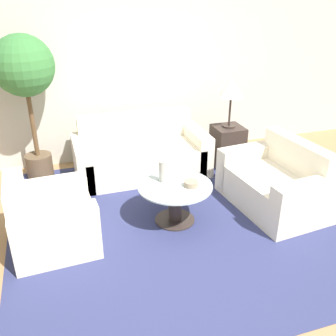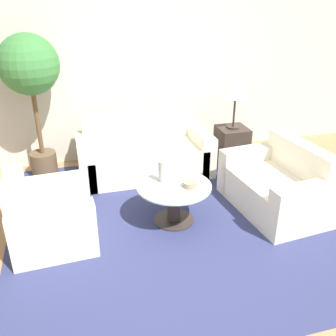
{
  "view_description": "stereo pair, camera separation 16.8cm",
  "coord_description": "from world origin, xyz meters",
  "px_view_note": "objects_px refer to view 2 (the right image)",
  "views": [
    {
      "loc": [
        -1.06,
        -2.76,
        2.39
      ],
      "look_at": [
        0.11,
        0.89,
        0.55
      ],
      "focal_mm": 40.0,
      "sensor_mm": 36.0,
      "label": 1
    },
    {
      "loc": [
        -0.9,
        -2.8,
        2.39
      ],
      "look_at": [
        0.11,
        0.89,
        0.55
      ],
      "focal_mm": 40.0,
      "sensor_mm": 36.0,
      "label": 2
    }
  ],
  "objects_px": {
    "sofa_main": "(144,154)",
    "table_lamp": "(236,90)",
    "coffee_table": "(174,198)",
    "vase": "(162,171)",
    "potted_plant": "(30,74)",
    "armchair": "(47,219)",
    "loveseat": "(279,187)",
    "bowl": "(190,184)"
  },
  "relations": [
    {
      "from": "table_lamp",
      "to": "potted_plant",
      "type": "height_order",
      "value": "potted_plant"
    },
    {
      "from": "table_lamp",
      "to": "potted_plant",
      "type": "distance_m",
      "value": 2.71
    },
    {
      "from": "armchair",
      "to": "bowl",
      "type": "height_order",
      "value": "armchair"
    },
    {
      "from": "sofa_main",
      "to": "table_lamp",
      "type": "xyz_separation_m",
      "value": [
        1.28,
        -0.16,
        0.87
      ]
    },
    {
      "from": "loveseat",
      "to": "vase",
      "type": "xyz_separation_m",
      "value": [
        -1.39,
        0.16,
        0.31
      ]
    },
    {
      "from": "bowl",
      "to": "vase",
      "type": "bearing_deg",
      "value": 142.13
    },
    {
      "from": "armchair",
      "to": "vase",
      "type": "xyz_separation_m",
      "value": [
        1.26,
        0.15,
        0.31
      ]
    },
    {
      "from": "armchair",
      "to": "potted_plant",
      "type": "bearing_deg",
      "value": -0.41
    },
    {
      "from": "potted_plant",
      "to": "bowl",
      "type": "relative_size",
      "value": 12.39
    },
    {
      "from": "armchair",
      "to": "coffee_table",
      "type": "relative_size",
      "value": 1.08
    },
    {
      "from": "sofa_main",
      "to": "bowl",
      "type": "distance_m",
      "value": 1.47
    },
    {
      "from": "coffee_table",
      "to": "bowl",
      "type": "height_order",
      "value": "bowl"
    },
    {
      "from": "armchair",
      "to": "table_lamp",
      "type": "relative_size",
      "value": 1.29
    },
    {
      "from": "sofa_main",
      "to": "potted_plant",
      "type": "xyz_separation_m",
      "value": [
        -1.38,
        0.26,
        1.14
      ]
    },
    {
      "from": "vase",
      "to": "coffee_table",
      "type": "bearing_deg",
      "value": -49.83
    },
    {
      "from": "loveseat",
      "to": "table_lamp",
      "type": "relative_size",
      "value": 1.95
    },
    {
      "from": "armchair",
      "to": "coffee_table",
      "type": "height_order",
      "value": "armchair"
    },
    {
      "from": "armchair",
      "to": "table_lamp",
      "type": "xyz_separation_m",
      "value": [
        2.58,
        1.22,
        0.87
      ]
    },
    {
      "from": "armchair",
      "to": "coffee_table",
      "type": "bearing_deg",
      "value": -91.95
    },
    {
      "from": "armchair",
      "to": "loveseat",
      "type": "height_order",
      "value": "loveseat"
    },
    {
      "from": "vase",
      "to": "sofa_main",
      "type": "bearing_deg",
      "value": 87.93
    },
    {
      "from": "loveseat",
      "to": "coffee_table",
      "type": "distance_m",
      "value": 1.29
    },
    {
      "from": "armchair",
      "to": "vase",
      "type": "height_order",
      "value": "armchair"
    },
    {
      "from": "loveseat",
      "to": "coffee_table",
      "type": "bearing_deg",
      "value": -97.32
    },
    {
      "from": "sofa_main",
      "to": "potted_plant",
      "type": "height_order",
      "value": "potted_plant"
    },
    {
      "from": "sofa_main",
      "to": "bowl",
      "type": "xyz_separation_m",
      "value": [
        0.21,
        -1.44,
        0.22
      ]
    },
    {
      "from": "loveseat",
      "to": "table_lamp",
      "type": "xyz_separation_m",
      "value": [
        -0.06,
        1.24,
        0.87
      ]
    },
    {
      "from": "table_lamp",
      "to": "bowl",
      "type": "height_order",
      "value": "table_lamp"
    },
    {
      "from": "vase",
      "to": "bowl",
      "type": "relative_size",
      "value": 1.58
    },
    {
      "from": "loveseat",
      "to": "vase",
      "type": "bearing_deg",
      "value": -102.16
    },
    {
      "from": "coffee_table",
      "to": "potted_plant",
      "type": "height_order",
      "value": "potted_plant"
    },
    {
      "from": "coffee_table",
      "to": "table_lamp",
      "type": "height_order",
      "value": "table_lamp"
    },
    {
      "from": "armchair",
      "to": "loveseat",
      "type": "xyz_separation_m",
      "value": [
        2.65,
        -0.01,
        -0.0
      ]
    },
    {
      "from": "coffee_table",
      "to": "potted_plant",
      "type": "relative_size",
      "value": 0.43
    },
    {
      "from": "coffee_table",
      "to": "vase",
      "type": "distance_m",
      "value": 0.33
    },
    {
      "from": "sofa_main",
      "to": "vase",
      "type": "bearing_deg",
      "value": -92.07
    },
    {
      "from": "armchair",
      "to": "potted_plant",
      "type": "xyz_separation_m",
      "value": [
        -0.08,
        1.65,
        1.14
      ]
    },
    {
      "from": "potted_plant",
      "to": "bowl",
      "type": "height_order",
      "value": "potted_plant"
    },
    {
      "from": "potted_plant",
      "to": "vase",
      "type": "distance_m",
      "value": 2.17
    },
    {
      "from": "coffee_table",
      "to": "potted_plant",
      "type": "bearing_deg",
      "value": 131.52
    },
    {
      "from": "coffee_table",
      "to": "potted_plant",
      "type": "xyz_separation_m",
      "value": [
        -1.44,
        1.62,
        1.12
      ]
    },
    {
      "from": "vase",
      "to": "potted_plant",
      "type": "bearing_deg",
      "value": 131.63
    }
  ]
}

